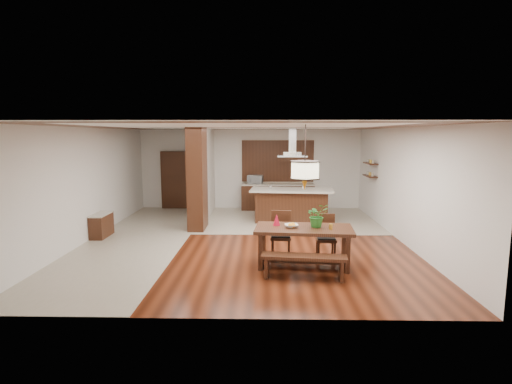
{
  "coord_description": "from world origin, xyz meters",
  "views": [
    {
      "loc": [
        0.5,
        -10.06,
        2.7
      ],
      "look_at": [
        0.3,
        0.0,
        1.25
      ],
      "focal_mm": 28.0,
      "sensor_mm": 36.0,
      "label": 1
    }
  ],
  "objects_px": {
    "pendant_lantern": "(305,158)",
    "range_hood": "(292,142)",
    "dining_bench": "(304,267)",
    "kitchen_island": "(291,205)",
    "microwave": "(255,179)",
    "dining_table": "(304,238)",
    "dining_chair_left": "(281,235)",
    "dining_chair_right": "(326,237)",
    "foliage_plant": "(317,215)",
    "hallway_console": "(102,225)",
    "fruit_bowl": "(291,226)",
    "island_cup": "(304,188)"
  },
  "relations": [
    {
      "from": "pendant_lantern",
      "to": "range_hood",
      "type": "height_order",
      "value": "same"
    },
    {
      "from": "dining_bench",
      "to": "pendant_lantern",
      "type": "distance_m",
      "value": 2.14
    },
    {
      "from": "kitchen_island",
      "to": "microwave",
      "type": "xyz_separation_m",
      "value": [
        -1.18,
        2.06,
        0.57
      ]
    },
    {
      "from": "dining_table",
      "to": "range_hood",
      "type": "height_order",
      "value": "range_hood"
    },
    {
      "from": "dining_chair_left",
      "to": "dining_chair_right",
      "type": "distance_m",
      "value": 0.99
    },
    {
      "from": "dining_chair_right",
      "to": "dining_bench",
      "type": "bearing_deg",
      "value": -114.31
    },
    {
      "from": "foliage_plant",
      "to": "kitchen_island",
      "type": "distance_m",
      "value": 4.24
    },
    {
      "from": "dining_bench",
      "to": "range_hood",
      "type": "height_order",
      "value": "range_hood"
    },
    {
      "from": "hallway_console",
      "to": "kitchen_island",
      "type": "bearing_deg",
      "value": 20.72
    },
    {
      "from": "fruit_bowl",
      "to": "dining_chair_right",
      "type": "bearing_deg",
      "value": 35.5
    },
    {
      "from": "hallway_console",
      "to": "microwave",
      "type": "relative_size",
      "value": 1.63
    },
    {
      "from": "dining_bench",
      "to": "dining_chair_right",
      "type": "bearing_deg",
      "value": 64.39
    },
    {
      "from": "fruit_bowl",
      "to": "island_cup",
      "type": "height_order",
      "value": "island_cup"
    },
    {
      "from": "hallway_console",
      "to": "dining_bench",
      "type": "xyz_separation_m",
      "value": [
        5.07,
        -3.0,
        -0.09
      ]
    },
    {
      "from": "range_hood",
      "to": "microwave",
      "type": "xyz_separation_m",
      "value": [
        -1.18,
        2.06,
        -1.37
      ]
    },
    {
      "from": "kitchen_island",
      "to": "hallway_console",
      "type": "bearing_deg",
      "value": -154.08
    },
    {
      "from": "dining_table",
      "to": "fruit_bowl",
      "type": "bearing_deg",
      "value": -177.29
    },
    {
      "from": "dining_bench",
      "to": "island_cup",
      "type": "bearing_deg",
      "value": 84.47
    },
    {
      "from": "kitchen_island",
      "to": "island_cup",
      "type": "distance_m",
      "value": 0.67
    },
    {
      "from": "hallway_console",
      "to": "dining_chair_left",
      "type": "distance_m",
      "value": 4.97
    },
    {
      "from": "dining_table",
      "to": "fruit_bowl",
      "type": "height_order",
      "value": "fruit_bowl"
    },
    {
      "from": "range_hood",
      "to": "kitchen_island",
      "type": "bearing_deg",
      "value": -90.0
    },
    {
      "from": "dining_table",
      "to": "island_cup",
      "type": "height_order",
      "value": "island_cup"
    },
    {
      "from": "dining_chair_right",
      "to": "fruit_bowl",
      "type": "height_order",
      "value": "dining_chair_right"
    },
    {
      "from": "dining_chair_right",
      "to": "range_hood",
      "type": "height_order",
      "value": "range_hood"
    },
    {
      "from": "dining_chair_left",
      "to": "range_hood",
      "type": "xyz_separation_m",
      "value": [
        0.48,
        3.6,
        1.96
      ]
    },
    {
      "from": "dining_chair_right",
      "to": "pendant_lantern",
      "type": "relative_size",
      "value": 0.73
    },
    {
      "from": "dining_chair_right",
      "to": "foliage_plant",
      "type": "bearing_deg",
      "value": -116.95
    },
    {
      "from": "dining_bench",
      "to": "range_hood",
      "type": "xyz_separation_m",
      "value": [
        0.1,
        4.96,
        2.24
      ]
    },
    {
      "from": "dining_chair_right",
      "to": "dining_table",
      "type": "bearing_deg",
      "value": -133.04
    },
    {
      "from": "fruit_bowl",
      "to": "dining_bench",
      "type": "bearing_deg",
      "value": -74.7
    },
    {
      "from": "range_hood",
      "to": "microwave",
      "type": "height_order",
      "value": "range_hood"
    },
    {
      "from": "foliage_plant",
      "to": "fruit_bowl",
      "type": "bearing_deg",
      "value": -173.6
    },
    {
      "from": "range_hood",
      "to": "microwave",
      "type": "distance_m",
      "value": 2.74
    },
    {
      "from": "pendant_lantern",
      "to": "kitchen_island",
      "type": "distance_m",
      "value": 4.58
    },
    {
      "from": "dining_table",
      "to": "kitchen_island",
      "type": "distance_m",
      "value": 4.24
    },
    {
      "from": "dining_bench",
      "to": "kitchen_island",
      "type": "bearing_deg",
      "value": 88.81
    },
    {
      "from": "dining_table",
      "to": "dining_chair_left",
      "type": "bearing_deg",
      "value": 124.24
    },
    {
      "from": "foliage_plant",
      "to": "island_cup",
      "type": "relative_size",
      "value": 4.12
    },
    {
      "from": "dining_chair_right",
      "to": "microwave",
      "type": "xyz_separation_m",
      "value": [
        -1.68,
        5.75,
        0.62
      ]
    },
    {
      "from": "dining_chair_right",
      "to": "microwave",
      "type": "bearing_deg",
      "value": 107.6
    },
    {
      "from": "pendant_lantern",
      "to": "dining_chair_right",
      "type": "bearing_deg",
      "value": 45.66
    },
    {
      "from": "dining_chair_left",
      "to": "kitchen_island",
      "type": "distance_m",
      "value": 3.63
    },
    {
      "from": "pendant_lantern",
      "to": "island_cup",
      "type": "xyz_separation_m",
      "value": [
        0.41,
        4.16,
        -1.16
      ]
    },
    {
      "from": "dining_chair_right",
      "to": "pendant_lantern",
      "type": "height_order",
      "value": "pendant_lantern"
    },
    {
      "from": "dining_table",
      "to": "foliage_plant",
      "type": "xyz_separation_m",
      "value": [
        0.27,
        0.05,
        0.46
      ]
    },
    {
      "from": "dining_table",
      "to": "dining_chair_left",
      "type": "height_order",
      "value": "dining_chair_left"
    },
    {
      "from": "kitchen_island",
      "to": "pendant_lantern",
      "type": "bearing_deg",
      "value": -85.33
    },
    {
      "from": "dining_table",
      "to": "dining_chair_right",
      "type": "height_order",
      "value": "dining_chair_right"
    },
    {
      "from": "fruit_bowl",
      "to": "kitchen_island",
      "type": "bearing_deg",
      "value": 86.05
    }
  ]
}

